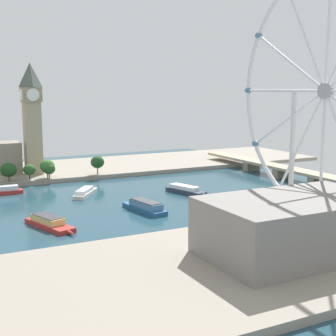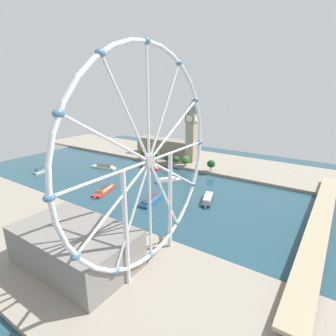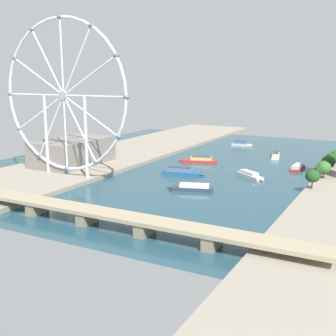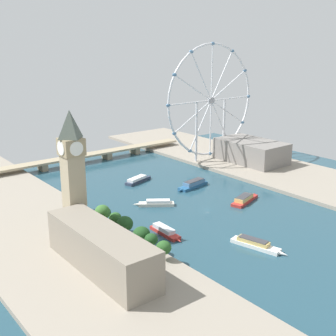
{
  "view_description": "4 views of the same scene",
  "coord_description": "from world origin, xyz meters",
  "views": [
    {
      "loc": [
        254.41,
        -57.62,
        63.75
      ],
      "look_at": [
        -9.95,
        78.17,
        15.41
      ],
      "focal_mm": 52.45,
      "sensor_mm": 36.0,
      "label": 1
    },
    {
      "loc": [
        198.02,
        179.06,
        99.08
      ],
      "look_at": [
        -22.37,
        31.15,
        16.35
      ],
      "focal_mm": 28.57,
      "sensor_mm": 36.0,
      "label": 2
    },
    {
      "loc": [
        -123.6,
        347.39,
        76.99
      ],
      "look_at": [
        17.1,
        84.91,
        13.42
      ],
      "focal_mm": 46.46,
      "sensor_mm": 36.0,
      "label": 3
    },
    {
      "loc": [
        -214.86,
        -223.39,
        120.71
      ],
      "look_at": [
        13.59,
        64.71,
        14.95
      ],
      "focal_mm": 47.63,
      "sensor_mm": 36.0,
      "label": 4
    }
  ],
  "objects": [
    {
      "name": "ground_plane",
      "position": [
        0.0,
        0.0,
        0.0
      ],
      "size": [
        402.75,
        402.75,
        0.0
      ],
      "primitive_type": "plane",
      "color": "#234756"
    },
    {
      "name": "riverbank_left",
      "position": [
        -116.38,
        0.0,
        1.5
      ],
      "size": [
        90.0,
        520.0,
        3.0
      ],
      "primitive_type": "cube",
      "color": "gray",
      "rests_on": "ground_plane"
    },
    {
      "name": "riverbank_right",
      "position": [
        116.38,
        0.0,
        1.5
      ],
      "size": [
        90.0,
        520.0,
        3.0
      ],
      "primitive_type": "cube",
      "color": "gray",
      "rests_on": "ground_plane"
    },
    {
      "name": "clock_tower",
      "position": [
        -99.22,
        15.67,
        43.87
      ],
      "size": [
        14.05,
        14.05,
        78.57
      ],
      "color": "tan",
      "rests_on": "riverbank_left"
    },
    {
      "name": "parliament_block",
      "position": [
        -109.56,
        -33.58,
        14.38
      ],
      "size": [
        22.0,
        82.51,
        22.76
      ],
      "primitive_type": "cube",
      "color": "gray",
      "rests_on": "riverbank_left"
    },
    {
      "name": "tree_row_embankment",
      "position": [
        -76.56,
        0.91,
        10.62
      ],
      "size": [
        11.63,
        110.9,
        13.15
      ],
      "color": "#513823",
      "rests_on": "riverbank_left"
    },
    {
      "name": "ferris_wheel",
      "position": [
        96.35,
        99.37,
        61.99
      ],
      "size": [
        114.74,
        3.2,
        116.26
      ],
      "color": "silver",
      "rests_on": "riverbank_right"
    },
    {
      "name": "riverside_hall",
      "position": [
        120.02,
        64.63,
        13.59
      ],
      "size": [
        40.73,
        68.42,
        21.18
      ],
      "primitive_type": "cube",
      "color": "gray",
      "rests_on": "riverbank_right"
    },
    {
      "name": "river_bridge",
      "position": [
        -0.0,
        174.31,
        6.44
      ],
      "size": [
        214.75,
        13.75,
        8.48
      ],
      "color": "tan",
      "rests_on": "ground_plane"
    },
    {
      "name": "tour_boat_0",
      "position": [
        -2.64,
        86.79,
        2.08
      ],
      "size": [
        32.81,
        15.65,
        4.82
      ],
      "rotation": [
        0.0,
        0.0,
        0.31
      ],
      "color": "#2D384C",
      "rests_on": "ground_plane"
    },
    {
      "name": "tour_boat_1",
      "position": [
        30.57,
        -113.51,
        2.45
      ],
      "size": [
        25.21,
        7.82,
        5.83
      ],
      "rotation": [
        0.0,
        0.0,
        3.23
      ],
      "color": "beige",
      "rests_on": "ground_plane"
    },
    {
      "name": "tour_boat_2",
      "position": [
        -20.66,
        -63.82,
        2.12
      ],
      "size": [
        14.07,
        36.44,
        5.16
      ],
      "rotation": [
        0.0,
        0.0,
        4.95
      ],
      "color": "white",
      "rests_on": "ground_plane"
    },
    {
      "name": "tour_boat_3",
      "position": [
        -25.27,
        30.1,
        1.93
      ],
      "size": [
        27.87,
        22.27,
        4.57
      ],
      "rotation": [
        0.0,
        0.0,
        2.5
      ],
      "color": "beige",
      "rests_on": "ground_plane"
    },
    {
      "name": "tour_boat_4",
      "position": [
        26.06,
        45.83,
        2.54
      ],
      "size": [
        36.09,
        13.3,
        5.94
      ],
      "rotation": [
        0.0,
        0.0,
        3.31
      ],
      "color": "#235684",
      "rests_on": "ground_plane"
    },
    {
      "name": "tour_boat_5",
      "position": [
        -51.94,
        -14.79,
        2.11
      ],
      "size": [
        7.53,
        30.11,
        4.95
      ],
      "rotation": [
        0.0,
        0.0,
        4.68
      ],
      "color": "#B22D28",
      "rests_on": "ground_plane"
    },
    {
      "name": "tour_boat_6",
      "position": [
        33.28,
        -6.0,
        2.2
      ],
      "size": [
        36.34,
        17.47,
        5.38
      ],
      "rotation": [
        0.0,
        0.0,
        0.3
      ],
      "color": "#B22D28",
      "rests_on": "ground_plane"
    }
  ]
}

